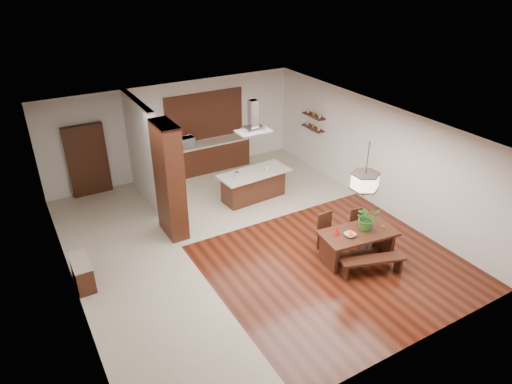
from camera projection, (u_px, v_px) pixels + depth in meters
room_shell at (245, 163)px, 10.32m from camera, size 9.00×9.04×2.92m
tile_hallway at (136, 274)px, 10.06m from camera, size 2.50×9.00×0.01m
tile_kitchen at (242, 188)px, 13.74m from camera, size 5.50×4.00×0.01m
soffit_band at (244, 129)px, 9.93m from camera, size 8.00×9.00×0.02m
partition_pier at (169, 181)px, 10.90m from camera, size 0.45×1.00×2.90m
partition_stub at (142, 152)px, 12.51m from camera, size 0.18×2.40×2.90m
hallway_console at (82, 273)px, 9.60m from camera, size 0.37×0.88×0.63m
hallway_doorway at (88, 160)px, 12.96m from camera, size 1.10×0.20×2.10m
rear_counter at (210, 156)px, 14.72m from camera, size 2.60×0.62×0.95m
kitchen_window at (204, 116)px, 14.32m from camera, size 2.60×0.08×1.50m
shelf_lower at (313, 128)px, 14.33m from camera, size 0.26×0.90×0.04m
shelf_upper at (314, 116)px, 14.14m from camera, size 0.26×0.90×0.04m
dining_table at (358, 239)px, 10.35m from camera, size 1.82×1.08×0.72m
dining_bench at (372, 266)px, 9.99m from camera, size 1.47×0.75×0.41m
dining_chair_left at (329, 233)px, 10.66m from camera, size 0.43×0.43×0.94m
dining_chair_right at (360, 227)px, 10.97m from camera, size 0.43×0.43×0.87m
pendant_lantern at (366, 170)px, 9.55m from camera, size 0.64×0.64×1.31m
foliage_plant at (367, 218)px, 10.24m from camera, size 0.64×0.60×0.58m
fruit_bowl at (350, 235)px, 10.10m from camera, size 0.27×0.27×0.06m
napkin_cone at (337, 230)px, 10.11m from camera, size 0.14×0.14×0.22m
gold_ornament at (383, 228)px, 10.33m from camera, size 0.08×0.08×0.09m
kitchen_island at (253, 185)px, 12.97m from camera, size 2.10×1.03×0.84m
range_hood at (253, 116)px, 12.03m from camera, size 0.90×0.55×0.87m
island_cup at (267, 168)px, 12.86m from camera, size 0.17×0.17×0.10m
microwave at (185, 142)px, 14.10m from camera, size 0.57×0.42×0.30m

